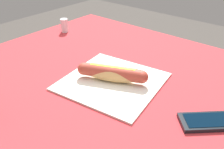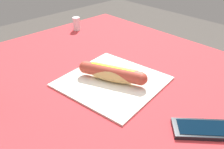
% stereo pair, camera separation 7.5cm
% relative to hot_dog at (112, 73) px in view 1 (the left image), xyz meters
% --- Properties ---
extents(dining_table, '(1.21, 0.98, 0.73)m').
position_rel_hot_dog_xyz_m(dining_table, '(0.03, 0.00, -0.15)').
color(dining_table, brown).
rests_on(dining_table, ground).
extents(paper_wrapper, '(0.33, 0.33, 0.01)m').
position_rel_hot_dog_xyz_m(paper_wrapper, '(0.00, -0.00, -0.03)').
color(paper_wrapper, silver).
rests_on(paper_wrapper, dining_table).
extents(hot_dog, '(0.21, 0.12, 0.05)m').
position_rel_hot_dog_xyz_m(hot_dog, '(0.00, 0.00, 0.00)').
color(hot_dog, tan).
rests_on(hot_dog, paper_wrapper).
extents(cell_phone, '(0.15, 0.15, 0.01)m').
position_rel_hot_dog_xyz_m(cell_phone, '(0.31, 0.01, -0.03)').
color(cell_phone, black).
rests_on(cell_phone, dining_table).
extents(salt_shaker, '(0.04, 0.04, 0.06)m').
position_rel_hot_dog_xyz_m(salt_shaker, '(-0.47, 0.20, -0.00)').
color(salt_shaker, silver).
rests_on(salt_shaker, dining_table).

